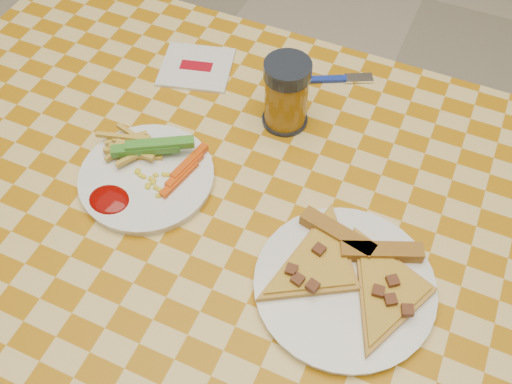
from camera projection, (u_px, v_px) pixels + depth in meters
The scene contains 8 objects.
table at pixel (245, 254), 0.89m from camera, with size 1.28×0.88×0.76m.
plate_left at pixel (147, 178), 0.87m from camera, with size 0.20×0.20×0.01m, color white.
plate_right at pixel (344, 286), 0.77m from camera, with size 0.24×0.24×0.01m, color white.
fries_veggies at pixel (146, 162), 0.87m from camera, with size 0.19×0.17×0.04m.
pizza_slices at pixel (351, 272), 0.76m from camera, with size 0.29×0.25×0.02m.
drink_glass at pixel (286, 94), 0.90m from camera, with size 0.08×0.08×0.12m.
napkin at pixel (196, 67), 1.02m from camera, with size 0.15×0.14×0.01m.
fork at pixel (330, 79), 1.01m from camera, with size 0.15×0.09×0.01m.
Camera 1 is at (0.19, -0.40, 1.46)m, focal length 40.00 mm.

